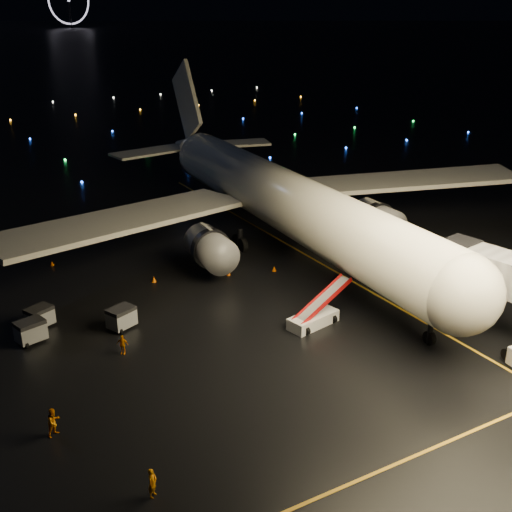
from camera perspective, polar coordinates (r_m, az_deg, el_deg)
The scene contains 16 objects.
lane_centre at distance 64.85m, azimuth 7.23°, elevation -1.47°, with size 0.25×80.00×0.02m, color gold.
lane_cross at distance 38.88m, azimuth 9.04°, elevation -19.11°, with size 60.00×0.25×0.02m, color gold.
airliner at distance 71.26m, azimuth 1.23°, elevation 8.40°, with size 63.40×60.23×17.96m, color silver, non-canonical shape.
belt_loader at distance 53.63m, azimuth 5.13°, elevation -4.61°, with size 6.67×1.82×3.23m, color silver, non-canonical shape.
crew_a at distance 37.39m, azimuth -9.20°, elevation -19.29°, with size 0.65×0.43×1.79m, color orange.
crew_b at distance 43.02m, azimuth -17.53°, elevation -13.88°, with size 0.93×0.72×1.91m, color orange.
crew_c at distance 50.69m, azimuth -11.79°, elevation -7.70°, with size 0.94×0.39×1.60m, color orange.
safety_cone_0 at distance 64.68m, azimuth 1.63°, elevation -1.13°, with size 0.45×0.45×0.51m, color #F35E00.
safety_cone_1 at distance 63.76m, azimuth -2.47°, elevation -1.50°, with size 0.43×0.43×0.49m, color #F35E00.
safety_cone_2 at distance 62.91m, azimuth -9.07°, elevation -2.06°, with size 0.48×0.48×0.55m, color #F35E00.
safety_cone_3 at distance 69.29m, azimuth -17.67°, elevation -0.61°, with size 0.43×0.43×0.49m, color #F35E00.
ferris_wheel at distance 777.11m, azimuth -16.29°, elevation 20.82°, with size 50.00×4.00×52.00m, color black, non-canonical shape.
taxiway_lights at distance 142.74m, azimuth -19.69°, elevation 10.23°, with size 164.00×92.00×0.36m, color black, non-canonical shape.
baggage_cart_0 at distance 54.42m, azimuth -11.87°, elevation -5.42°, with size 2.18×1.52×1.85m, color gray.
baggage_cart_1 at distance 56.42m, azimuth -18.68°, elevation -5.18°, with size 2.09×1.46×1.78m, color gray.
baggage_cart_2 at distance 54.24m, azimuth -19.40°, elevation -6.34°, with size 2.19×1.53×1.86m, color gray.
Camera 1 is at (-24.41, -32.40, 25.18)m, focal length 45.00 mm.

